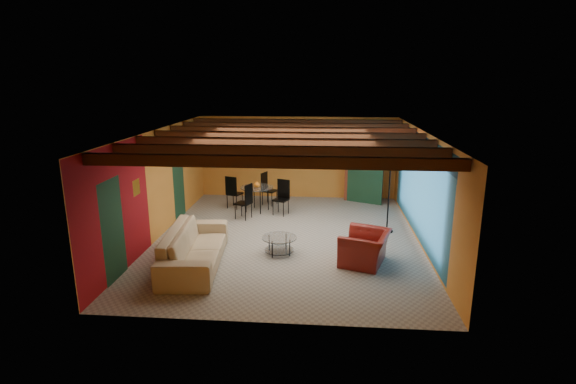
# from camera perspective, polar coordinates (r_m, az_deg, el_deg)

# --- Properties ---
(room) EXTENTS (6.52, 8.01, 2.71)m
(room) POSITION_cam_1_polar(r_m,az_deg,el_deg) (10.73, -0.04, 6.15)
(room) COLOR gray
(room) RESTS_ON ground
(sofa) EXTENTS (1.35, 2.88, 0.81)m
(sofa) POSITION_cam_1_polar(r_m,az_deg,el_deg) (9.75, -11.97, -6.96)
(sofa) COLOR tan
(sofa) RESTS_ON ground
(armchair) EXTENTS (1.26, 1.35, 0.71)m
(armchair) POSITION_cam_1_polar(r_m,az_deg,el_deg) (9.77, 9.96, -7.12)
(armchair) COLOR maroon
(armchair) RESTS_ON ground
(coffee_table) EXTENTS (1.00, 1.00, 0.41)m
(coffee_table) POSITION_cam_1_polar(r_m,az_deg,el_deg) (10.18, -1.13, -6.90)
(coffee_table) COLOR white
(coffee_table) RESTS_ON ground
(dining_table) EXTENTS (2.58, 2.58, 1.04)m
(dining_table) POSITION_cam_1_polar(r_m,az_deg,el_deg) (13.30, -4.02, -0.32)
(dining_table) COLOR white
(dining_table) RESTS_ON ground
(armoire) EXTENTS (1.25, 0.97, 1.98)m
(armoire) POSITION_cam_1_polar(r_m,az_deg,el_deg) (14.53, 9.85, 2.67)
(armoire) COLOR brown
(armoire) RESTS_ON ground
(floor_lamp) EXTENTS (0.49, 0.49, 1.97)m
(floor_lamp) POSITION_cam_1_polar(r_m,az_deg,el_deg) (11.66, 12.91, -0.45)
(floor_lamp) COLOR black
(floor_lamp) RESTS_ON ground
(ceiling_fan) EXTENTS (1.50, 1.50, 0.44)m
(ceiling_fan) POSITION_cam_1_polar(r_m,az_deg,el_deg) (10.62, -0.09, 6.06)
(ceiling_fan) COLOR #472614
(ceiling_fan) RESTS_ON ceiling
(painting) EXTENTS (1.05, 0.03, 0.65)m
(painting) POSITION_cam_1_polar(r_m,az_deg,el_deg) (14.71, -2.29, 5.65)
(painting) COLOR black
(painting) RESTS_ON wall_back
(potted_plant) EXTENTS (0.53, 0.50, 0.48)m
(potted_plant) POSITION_cam_1_polar(r_m,az_deg,el_deg) (14.33, 10.07, 7.48)
(potted_plant) COLOR #26661E
(potted_plant) RESTS_ON armoire
(vase) EXTENTS (0.25, 0.25, 0.20)m
(vase) POSITION_cam_1_polar(r_m,az_deg,el_deg) (13.16, -4.07, 2.28)
(vase) COLOR orange
(vase) RESTS_ON dining_table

